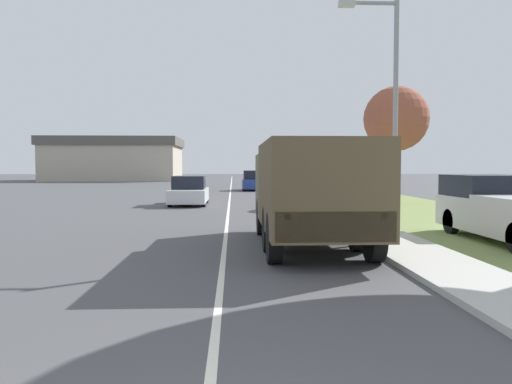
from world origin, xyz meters
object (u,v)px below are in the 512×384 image
object	(u,v)px
car_second_ahead	(252,182)
car_nearest_ahead	(189,192)
military_truck	(310,188)
lamp_post	(388,95)
pickup_truck	(509,210)

from	to	relation	value
car_second_ahead	car_nearest_ahead	bearing A→B (deg)	-104.20
military_truck	lamp_post	xyz separation A→B (m)	(2.33, 1.04, 2.55)
car_second_ahead	pickup_truck	world-z (taller)	pickup_truck
lamp_post	military_truck	bearing A→B (deg)	-155.97
pickup_truck	lamp_post	distance (m)	4.65
car_second_ahead	lamp_post	world-z (taller)	lamp_post
pickup_truck	car_second_ahead	bearing A→B (deg)	101.42
car_nearest_ahead	car_second_ahead	world-z (taller)	car_second_ahead
military_truck	car_nearest_ahead	xyz separation A→B (m)	(-4.36, 14.36, -0.83)
car_second_ahead	lamp_post	xyz separation A→B (m)	(2.64, -29.36, 3.32)
military_truck	pickup_truck	size ratio (longest dim) A/B	1.24
military_truck	car_second_ahead	xyz separation A→B (m)	(-0.31, 30.40, -0.77)
military_truck	car_nearest_ahead	world-z (taller)	military_truck
car_second_ahead	pickup_truck	bearing A→B (deg)	-78.58
car_nearest_ahead	pickup_truck	xyz separation A→B (m)	(10.05, -13.64, 0.18)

